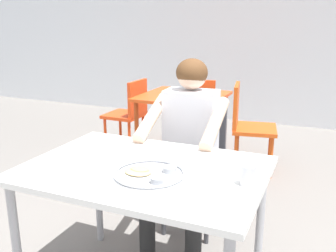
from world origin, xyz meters
name	(u,v)px	position (x,y,z in m)	size (l,w,h in m)	color
back_wall	(277,2)	(0.00, 4.05, 1.70)	(12.00, 0.12, 3.40)	silver
table_foreground	(145,181)	(-0.02, 0.04, 0.67)	(1.18, 0.84, 0.75)	white
thali_tray	(150,173)	(0.05, -0.05, 0.76)	(0.34, 0.34, 0.03)	#B7BABF
drinking_cup	(248,174)	(0.49, 0.03, 0.80)	(0.07, 0.07, 0.10)	silver
chair_foreground	(196,158)	(-0.04, 0.88, 0.50)	(0.41, 0.43, 0.86)	#3F3F44
diner_foreground	(187,136)	(-0.03, 0.66, 0.73)	(0.51, 0.56, 1.22)	#292929
table_background_red	(183,103)	(-0.59, 2.03, 0.63)	(0.83, 0.84, 0.72)	#E04C19
chair_red_left	(130,111)	(-1.24, 2.09, 0.48)	(0.40, 0.41, 0.82)	#EE4519
chair_red_right	(247,121)	(0.07, 2.05, 0.50)	(0.48, 0.50, 0.86)	#DB4F17
chair_red_far	(200,106)	(-0.61, 2.65, 0.47)	(0.48, 0.50, 0.80)	#E04A1A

